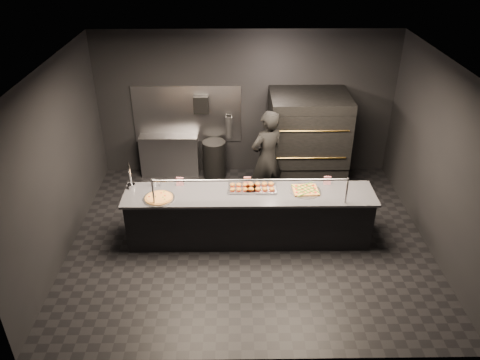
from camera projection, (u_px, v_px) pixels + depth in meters
The scene contains 15 objects.
room at pixel (248, 161), 7.35m from camera, with size 6.04×6.00×3.00m.
service_counter at pixel (249, 217), 7.83m from camera, with size 4.10×0.78×1.37m.
pizza_oven at pixel (307, 141), 9.24m from camera, with size 1.50×1.23×1.91m.
prep_shelf at pixel (170, 155), 9.83m from camera, with size 1.20×0.35×0.90m, color #99999E.
towel_dispenser at pixel (201, 104), 9.35m from camera, with size 0.30×0.20×0.35m, color black.
fire_extinguisher at pixel (229, 127), 9.61m from camera, with size 0.14×0.14×0.51m.
beer_tap at pixel (131, 181), 7.68m from camera, with size 0.13×0.18×0.50m.
round_pizza at pixel (159, 198), 7.45m from camera, with size 0.51×0.51×0.03m.
slider_tray_a at pixel (242, 188), 7.70m from camera, with size 0.48×0.37×0.07m.
slider_tray_b at pixel (261, 187), 7.71m from camera, with size 0.50×0.37×0.08m.
square_pizza at pixel (305, 190), 7.65m from camera, with size 0.52×0.52×0.05m.
condiment_jar at pixel (156, 183), 7.79m from camera, with size 0.17×0.07×0.11m.
tent_cards at pixel (252, 181), 7.81m from camera, with size 2.59×0.04×0.15m.
trash_bin at pixel (214, 159), 9.78m from camera, with size 0.48×0.48×0.80m, color black.
worker at pixel (267, 158), 8.65m from camera, with size 0.68×0.45×1.87m, color black.
Camera 1 is at (-0.24, -6.48, 4.90)m, focal length 35.00 mm.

